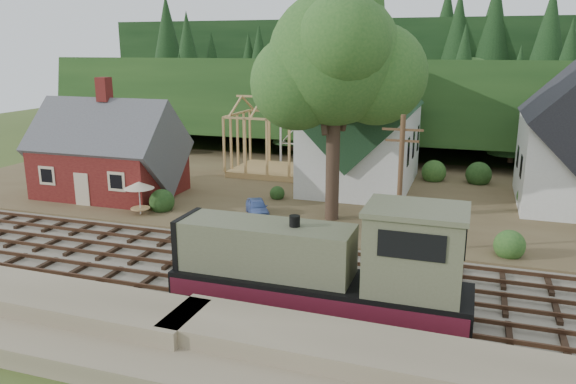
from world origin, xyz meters
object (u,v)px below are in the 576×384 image
(locomotive, at_px, (329,267))
(car_blue, at_px, (257,207))
(car_green, at_px, (106,177))
(patio_set, at_px, (139,187))

(locomotive, height_order, car_blue, locomotive)
(locomotive, bearing_deg, car_green, 144.78)
(locomotive, bearing_deg, car_blue, 123.82)
(locomotive, xyz_separation_m, patio_set, (-15.92, 9.88, 0.01))
(locomotive, relative_size, patio_set, 5.60)
(car_blue, distance_m, car_green, 16.08)
(car_blue, height_order, car_green, car_green)
(locomotive, distance_m, car_blue, 14.82)
(car_blue, height_order, patio_set, patio_set)
(car_green, bearing_deg, patio_set, -121.45)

